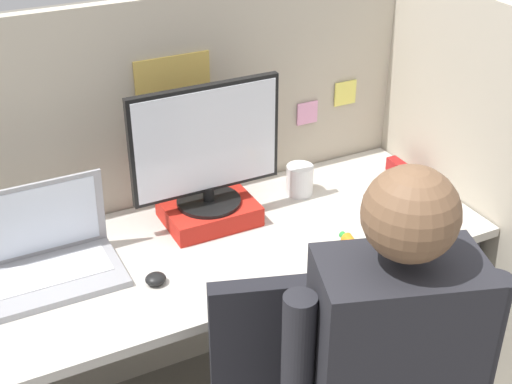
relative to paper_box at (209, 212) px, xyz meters
name	(u,v)px	position (x,y,z in m)	size (l,w,h in m)	color
cubicle_panel_back	(192,197)	(0.02, 0.21, -0.06)	(2.04, 0.05, 1.40)	#B7AD99
cubicle_panel_right	(451,199)	(0.82, -0.20, -0.06)	(0.04, 1.26, 1.40)	#B7AD99
desk	(235,285)	(0.02, -0.14, -0.21)	(1.54, 0.64, 0.73)	beige
paper_box	(209,212)	(0.00, 0.00, 0.00)	(0.28, 0.22, 0.06)	red
monitor	(206,146)	(0.00, 0.00, 0.23)	(0.48, 0.20, 0.39)	black
laptop	(49,260)	(-0.52, -0.06, 0.02)	(0.38, 0.25, 0.26)	#99999E
mouse	(156,279)	(-0.27, -0.24, -0.02)	(0.06, 0.06, 0.03)	black
stapler	(403,171)	(0.72, -0.05, -0.01)	(0.04, 0.16, 0.05)	#A31919
carrot_toy	(358,249)	(0.32, -0.37, -0.01)	(0.04, 0.16, 0.04)	orange
coffee_mug	(300,180)	(0.34, 0.02, 0.02)	(0.09, 0.09, 0.10)	white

